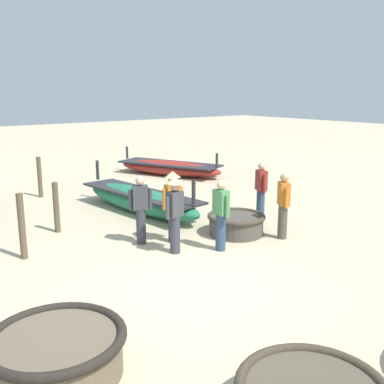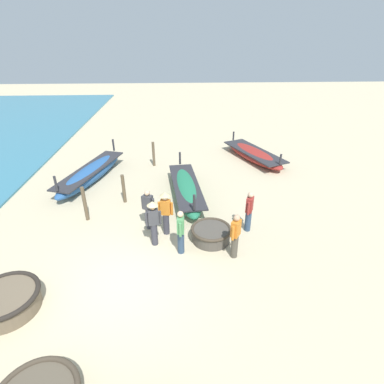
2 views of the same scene
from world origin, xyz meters
The scene contains 14 objects.
ground_plane centered at (0.00, 0.00, 0.00)m, with size 80.00×80.00×0.00m, color #C6B793.
coracle_beside_post centered at (-2.88, -0.92, 0.31)m, with size 1.73×1.73×0.57m.
coracle_far_left centered at (2.70, 1.80, 0.27)m, with size 1.42×1.42×0.50m.
long_boat_ochre_hull centered at (5.92, 9.24, 0.31)m, with size 3.04×4.86×1.05m.
long_boat_red_hull centered at (1.94, 5.02, 0.36)m, with size 1.55×4.92×1.25m.
fisherman_by_coracle centered at (1.65, 1.19, 0.84)m, with size 0.24×0.53×1.57m.
fisherman_standing_left centered at (0.77, 1.66, 0.96)m, with size 0.52×0.36×1.67m.
fisherman_crouching centered at (0.51, 2.64, 0.84)m, with size 0.48×0.35×1.57m.
fisherman_with_hat centered at (3.34, 0.90, 0.84)m, with size 0.37×0.46×1.57m.
fisherman_hauling centered at (1.15, 2.27, 0.96)m, with size 0.53×0.36×1.67m.
fisherman_standing_right centered at (4.09, 2.33, 0.84)m, with size 0.34×0.49×1.57m.
mooring_post_mid_beach centered at (0.30, 8.61, 0.67)m, with size 0.14×0.14×1.33m, color brown.
mooring_post_inland centered at (-0.69, 4.64, 0.63)m, with size 0.14×0.14×1.26m, color brown.
mooring_post_shoreline centered at (-1.93, 3.32, 0.70)m, with size 0.14×0.14×1.40m, color brown.
Camera 1 is at (-4.58, -5.84, 3.45)m, focal length 42.00 mm.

